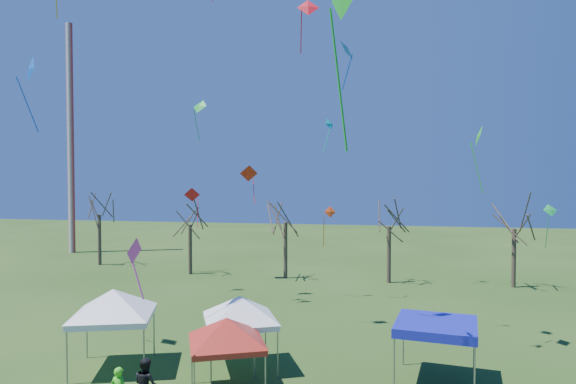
# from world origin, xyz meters

# --- Properties ---
(radio_mast) EXTENTS (0.70, 0.70, 25.00)m
(radio_mast) POSITION_xyz_m (-28.00, 34.00, 12.50)
(radio_mast) COLOR silver
(radio_mast) RESTS_ON ground
(tree_0) EXTENTS (3.83, 3.83, 8.44)m
(tree_0) POSITION_xyz_m (-20.85, 27.38, 6.49)
(tree_0) COLOR #3D2D21
(tree_0) RESTS_ON ground
(tree_1) EXTENTS (3.42, 3.42, 7.54)m
(tree_1) POSITION_xyz_m (-10.77, 24.65, 5.79)
(tree_1) COLOR #3D2D21
(tree_1) RESTS_ON ground
(tree_2) EXTENTS (3.71, 3.71, 8.18)m
(tree_2) POSITION_xyz_m (-2.37, 24.38, 6.29)
(tree_2) COLOR #3D2D21
(tree_2) RESTS_ON ground
(tree_3) EXTENTS (3.59, 3.59, 7.91)m
(tree_3) POSITION_xyz_m (6.03, 24.04, 6.08)
(tree_3) COLOR #3D2D21
(tree_3) RESTS_ON ground
(tree_4) EXTENTS (3.58, 3.58, 7.89)m
(tree_4) POSITION_xyz_m (15.36, 24.00, 6.06)
(tree_4) COLOR #3D2D21
(tree_4) RESTS_ON ground
(tent_white_west) EXTENTS (4.45, 4.45, 4.10)m
(tent_white_west) POSITION_xyz_m (-6.31, 3.57, 3.31)
(tent_white_west) COLOR gray
(tent_white_west) RESTS_ON ground
(tent_white_mid) EXTENTS (3.93, 3.93, 3.74)m
(tent_white_mid) POSITION_xyz_m (-0.81, 4.57, 3.02)
(tent_white_mid) COLOR gray
(tent_white_mid) RESTS_ON ground
(tent_red) EXTENTS (3.65, 3.65, 3.48)m
(tent_red) POSITION_xyz_m (-0.62, 1.93, 2.81)
(tent_red) COLOR gray
(tent_red) RESTS_ON ground
(tent_blue) EXTENTS (3.69, 3.69, 2.52)m
(tent_blue) POSITION_xyz_m (7.56, 4.53, 2.32)
(tent_blue) COLOR gray
(tent_blue) RESTS_ON ground
(person_dark) EXTENTS (1.19, 1.13, 1.93)m
(person_dark) POSITION_xyz_m (-3.13, 0.06, 0.97)
(person_dark) COLOR black
(person_dark) RESTS_ON ground
(kite_25) EXTENTS (0.64, 0.89, 1.82)m
(kite_25) POSITION_xyz_m (4.07, 1.24, 13.01)
(kite_25) COLOR blue
(kite_25) RESTS_ON ground
(kite_2) EXTENTS (1.55, 1.27, 3.26)m
(kite_2) POSITION_xyz_m (-8.90, 22.04, 14.01)
(kite_2) COLOR green
(kite_2) RESTS_ON ground
(kite_11) EXTENTS (1.41, 1.06, 2.78)m
(kite_11) POSITION_xyz_m (-3.77, 17.72, 8.66)
(kite_11) COLOR red
(kite_11) RESTS_ON ground
(kite_13) EXTENTS (1.28, 0.99, 2.93)m
(kite_13) POSITION_xyz_m (-8.18, 18.33, 7.10)
(kite_13) COLOR red
(kite_13) RESTS_ON ground
(kite_1) EXTENTS (0.50, 0.97, 2.21)m
(kite_1) POSITION_xyz_m (-3.04, -0.92, 5.97)
(kite_1) COLOR #F336BC
(kite_1) RESTS_ON ground
(kite_12) EXTENTS (1.18, 0.88, 3.29)m
(kite_12) POSITION_xyz_m (17.58, 23.04, 5.94)
(kite_12) COLOR green
(kite_12) RESTS_ON ground
(kite_19) EXTENTS (0.82, 0.96, 2.40)m
(kite_19) POSITION_xyz_m (1.89, 17.55, 11.97)
(kite_19) COLOR #0CB9BC
(kite_19) RESTS_ON ground
(kite_14) EXTENTS (1.32, 1.27, 3.62)m
(kite_14) POSITION_xyz_m (-11.36, 5.08, 13.60)
(kite_14) COLOR blue
(kite_14) RESTS_ON ground
(kite_17) EXTENTS (0.64, 1.10, 3.33)m
(kite_17) POSITION_xyz_m (9.93, 9.04, 10.41)
(kite_17) COLOR green
(kite_17) RESTS_ON ground
(kite_27) EXTENTS (0.99, 0.71, 2.20)m
(kite_27) POSITION_xyz_m (2.35, 3.50, 15.29)
(kite_27) COLOR red
(kite_27) RESTS_ON ground
(kite_22) EXTENTS (0.93, 0.89, 2.88)m
(kite_22) POSITION_xyz_m (1.85, 18.30, 5.89)
(kite_22) COLOR #C63C12
(kite_22) RESTS_ON ground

